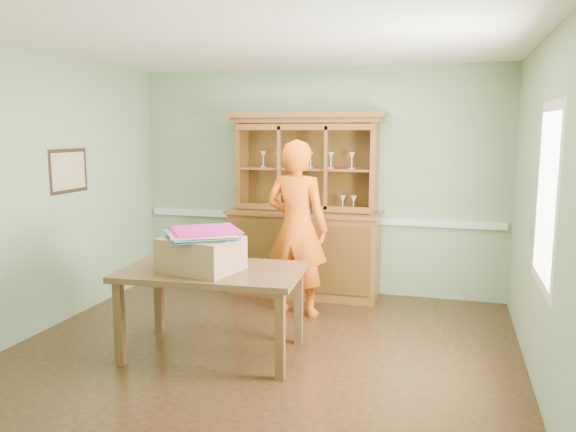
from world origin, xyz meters
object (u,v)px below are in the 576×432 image
(china_hutch, at_px, (305,232))
(cardboard_box, at_px, (201,254))
(dining_table, at_px, (212,279))
(person, at_px, (297,228))

(china_hutch, xyz_separation_m, cardboard_box, (-0.37, -2.10, 0.16))
(dining_table, bearing_deg, person, 68.02)
(china_hutch, relative_size, cardboard_box, 3.49)
(china_hutch, height_order, person, china_hutch)
(dining_table, bearing_deg, china_hutch, 77.22)
(china_hutch, bearing_deg, person, -82.00)
(dining_table, xyz_separation_m, cardboard_box, (-0.06, -0.08, 0.24))
(person, bearing_deg, dining_table, 79.06)
(cardboard_box, relative_size, person, 0.33)
(dining_table, distance_m, person, 1.37)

